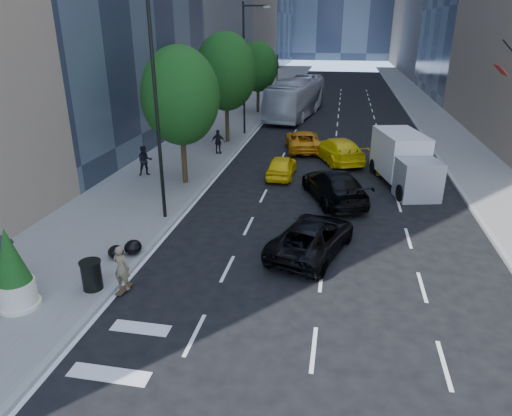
% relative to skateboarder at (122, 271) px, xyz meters
% --- Properties ---
extents(ground, '(160.00, 160.00, 0.00)m').
position_rel_skateboarder_xyz_m(ground, '(5.60, 2.18, -0.81)').
color(ground, black).
rests_on(ground, ground).
extents(sidewalk_left, '(6.00, 120.00, 0.15)m').
position_rel_skateboarder_xyz_m(sidewalk_left, '(-3.40, 32.18, -0.73)').
color(sidewalk_left, slate).
rests_on(sidewalk_left, ground).
extents(sidewalk_right, '(4.00, 120.00, 0.15)m').
position_rel_skateboarder_xyz_m(sidewalk_right, '(15.60, 32.18, -0.73)').
color(sidewalk_right, slate).
rests_on(sidewalk_right, ground).
extents(lamp_near, '(2.13, 0.22, 10.00)m').
position_rel_skateboarder_xyz_m(lamp_near, '(-0.72, 6.18, 5.00)').
color(lamp_near, black).
rests_on(lamp_near, sidewalk_left).
extents(lamp_far, '(2.13, 0.22, 10.00)m').
position_rel_skateboarder_xyz_m(lamp_far, '(-0.72, 24.18, 5.00)').
color(lamp_far, black).
rests_on(lamp_far, sidewalk_left).
extents(tree_near, '(4.20, 4.20, 7.46)m').
position_rel_skateboarder_xyz_m(tree_near, '(-1.60, 11.18, 4.16)').
color(tree_near, black).
rests_on(tree_near, sidewalk_left).
extents(tree_mid, '(4.50, 4.50, 7.99)m').
position_rel_skateboarder_xyz_m(tree_mid, '(-1.60, 21.18, 4.51)').
color(tree_mid, black).
rests_on(tree_mid, sidewalk_left).
extents(tree_far, '(3.90, 3.90, 6.92)m').
position_rel_skateboarder_xyz_m(tree_far, '(-1.60, 34.18, 3.81)').
color(tree_far, black).
rests_on(tree_far, sidewalk_left).
extents(traffic_signal, '(2.48, 0.53, 5.20)m').
position_rel_skateboarder_xyz_m(traffic_signal, '(-0.80, 42.18, 3.43)').
color(traffic_signal, black).
rests_on(traffic_signal, sidewalk_left).
extents(skateboarder, '(0.63, 0.45, 1.62)m').
position_rel_skateboarder_xyz_m(skateboarder, '(0.00, 0.00, 0.00)').
color(skateboarder, '#726547').
rests_on(skateboarder, ground).
extents(black_sedan_lincoln, '(3.68, 5.46, 1.39)m').
position_rel_skateboarder_xyz_m(black_sedan_lincoln, '(6.10, 4.08, -0.11)').
color(black_sedan_lincoln, black).
rests_on(black_sedan_lincoln, ground).
extents(black_sedan_mercedes, '(4.05, 5.95, 1.60)m').
position_rel_skateboarder_xyz_m(black_sedan_mercedes, '(6.80, 10.18, -0.01)').
color(black_sedan_mercedes, black).
rests_on(black_sedan_mercedes, ground).
extents(taxi_a, '(1.57, 3.81, 1.29)m').
position_rel_skateboarder_xyz_m(taxi_a, '(3.60, 13.68, -0.16)').
color(taxi_a, yellow).
rests_on(taxi_a, ground).
extents(taxi_b, '(1.80, 4.13, 1.32)m').
position_rel_skateboarder_xyz_m(taxi_b, '(9.80, 16.18, -0.15)').
color(taxi_b, '#F4A30C').
rests_on(taxi_b, ground).
extents(taxi_c, '(3.23, 5.43, 1.42)m').
position_rel_skateboarder_xyz_m(taxi_c, '(4.32, 20.18, -0.10)').
color(taxi_c, orange).
rests_on(taxi_c, ground).
extents(taxi_d, '(4.21, 5.86, 1.58)m').
position_rel_skateboarder_xyz_m(taxi_d, '(6.80, 17.68, -0.02)').
color(taxi_d, yellow).
rests_on(taxi_d, ground).
extents(city_bus, '(4.85, 13.46, 3.67)m').
position_rel_skateboarder_xyz_m(city_bus, '(2.40, 33.44, 1.02)').
color(city_bus, silver).
rests_on(city_bus, ground).
extents(box_truck, '(3.48, 6.29, 2.85)m').
position_rel_skateboarder_xyz_m(box_truck, '(10.54, 13.44, 0.64)').
color(box_truck, silver).
rests_on(box_truck, ground).
extents(pedestrian_a, '(1.09, 1.02, 1.78)m').
position_rel_skateboarder_xyz_m(pedestrian_a, '(-4.33, 11.98, 0.23)').
color(pedestrian_a, black).
rests_on(pedestrian_a, sidewalk_left).
extents(pedestrian_b, '(1.01, 0.47, 1.68)m').
position_rel_skateboarder_xyz_m(pedestrian_b, '(-1.34, 17.54, 0.18)').
color(pedestrian_b, black).
rests_on(pedestrian_b, sidewalk_left).
extents(pedestrian_c, '(1.43, 1.07, 1.97)m').
position_rel_skateboarder_xyz_m(pedestrian_c, '(-3.73, -0.76, 0.33)').
color(pedestrian_c, '#261E2D').
rests_on(pedestrian_c, sidewalk_left).
extents(trash_can, '(0.66, 0.66, 0.99)m').
position_rel_skateboarder_xyz_m(trash_can, '(-1.00, -0.24, -0.16)').
color(trash_can, black).
rests_on(trash_can, sidewalk_left).
extents(planter_shrub, '(1.14, 1.14, 2.74)m').
position_rel_skateboarder_xyz_m(planter_shrub, '(-2.76, -1.63, 0.64)').
color(planter_shrub, beige).
rests_on(planter_shrub, sidewalk_left).
extents(garbage_bags, '(1.15, 1.11, 0.57)m').
position_rel_skateboarder_xyz_m(garbage_bags, '(-0.95, 2.22, -0.39)').
color(garbage_bags, black).
rests_on(garbage_bags, sidewalk_left).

